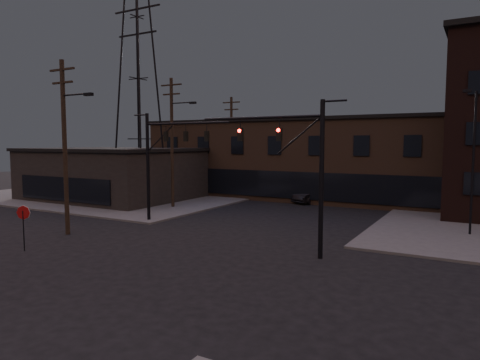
# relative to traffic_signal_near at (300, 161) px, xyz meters

# --- Properties ---
(ground) EXTENTS (140.00, 140.00, 0.00)m
(ground) POSITION_rel_traffic_signal_near_xyz_m (-5.36, -4.50, -4.93)
(ground) COLOR black
(ground) RESTS_ON ground
(sidewalk_nw) EXTENTS (30.00, 30.00, 0.15)m
(sidewalk_nw) POSITION_rel_traffic_signal_near_xyz_m (-27.36, 17.50, -4.86)
(sidewalk_nw) COLOR #474744
(sidewalk_nw) RESTS_ON ground
(building_row) EXTENTS (40.00, 12.00, 8.00)m
(building_row) POSITION_rel_traffic_signal_near_xyz_m (-5.36, 23.50, -0.93)
(building_row) COLOR #4D3728
(building_row) RESTS_ON ground
(building_left) EXTENTS (16.00, 12.00, 5.00)m
(building_left) POSITION_rel_traffic_signal_near_xyz_m (-25.36, 11.50, -2.43)
(building_left) COLOR black
(building_left) RESTS_ON ground
(traffic_signal_near) EXTENTS (7.12, 0.24, 8.00)m
(traffic_signal_near) POSITION_rel_traffic_signal_near_xyz_m (0.00, 0.00, 0.00)
(traffic_signal_near) COLOR black
(traffic_signal_near) RESTS_ON ground
(traffic_signal_far) EXTENTS (7.12, 0.24, 8.00)m
(traffic_signal_far) POSITION_rel_traffic_signal_near_xyz_m (-12.07, 3.50, 0.08)
(traffic_signal_far) COLOR black
(traffic_signal_far) RESTS_ON ground
(stop_sign) EXTENTS (0.72, 0.33, 2.48)m
(stop_sign) POSITION_rel_traffic_signal_near_xyz_m (-13.36, -6.49, -3.09)
(stop_sign) COLOR black
(stop_sign) RESTS_ON ground
(utility_pole_near) EXTENTS (3.70, 0.28, 11.00)m
(utility_pole_near) POSITION_rel_traffic_signal_near_xyz_m (-14.79, -2.50, 0.94)
(utility_pole_near) COLOR black
(utility_pole_near) RESTS_ON ground
(utility_pole_mid) EXTENTS (3.70, 0.28, 11.50)m
(utility_pole_mid) POSITION_rel_traffic_signal_near_xyz_m (-15.79, 9.50, 1.19)
(utility_pole_mid) COLOR black
(utility_pole_mid) RESTS_ON ground
(utility_pole_far) EXTENTS (2.20, 0.28, 11.00)m
(utility_pole_far) POSITION_rel_traffic_signal_near_xyz_m (-16.86, 21.50, 0.85)
(utility_pole_far) COLOR black
(utility_pole_far) RESTS_ON ground
(transmission_tower) EXTENTS (7.00, 7.00, 25.00)m
(transmission_tower) POSITION_rel_traffic_signal_near_xyz_m (-23.36, 13.50, 7.57)
(transmission_tower) COLOR black
(transmission_tower) RESTS_ON ground
(lot_light_a) EXTENTS (1.50, 0.28, 9.14)m
(lot_light_a) POSITION_rel_traffic_signal_near_xyz_m (7.64, 9.50, 0.58)
(lot_light_a) COLOR black
(lot_light_a) RESTS_ON ground
(car_crossing) EXTENTS (3.24, 5.01, 1.56)m
(car_crossing) POSITION_rel_traffic_signal_near_xyz_m (-6.06, 19.05, -4.15)
(car_crossing) COLOR black
(car_crossing) RESTS_ON ground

